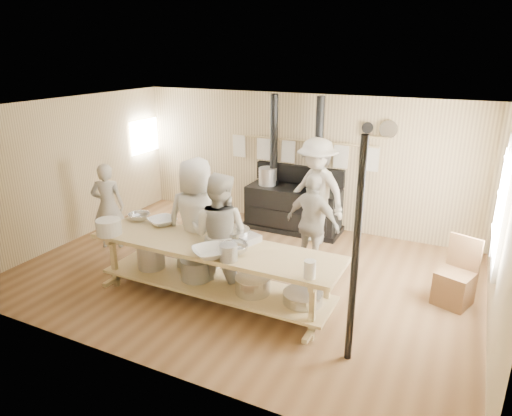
# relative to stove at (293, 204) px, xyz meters

# --- Properties ---
(ground) EXTENTS (7.00, 7.00, 0.00)m
(ground) POSITION_rel_stove_xyz_m (0.01, -2.12, -0.52)
(ground) COLOR brown
(ground) RESTS_ON ground
(room_shell) EXTENTS (7.00, 7.00, 7.00)m
(room_shell) POSITION_rel_stove_xyz_m (0.01, -2.12, 1.10)
(room_shell) COLOR tan
(room_shell) RESTS_ON ground
(window_right) EXTENTS (0.09, 1.50, 1.65)m
(window_right) POSITION_rel_stove_xyz_m (3.48, -1.52, 0.98)
(window_right) COLOR beige
(window_right) RESTS_ON ground
(left_opening) EXTENTS (0.00, 0.90, 0.90)m
(left_opening) POSITION_rel_stove_xyz_m (-3.44, -0.12, 1.08)
(left_opening) COLOR white
(left_opening) RESTS_ON ground
(stove) EXTENTS (1.90, 0.75, 2.60)m
(stove) POSITION_rel_stove_xyz_m (0.00, 0.00, 0.00)
(stove) COLOR black
(stove) RESTS_ON ground
(towel_rail) EXTENTS (3.00, 0.04, 0.47)m
(towel_rail) POSITION_rel_stove_xyz_m (0.01, 0.28, 1.04)
(towel_rail) COLOR tan
(towel_rail) RESTS_ON ground
(back_wall_shelf) EXTENTS (0.63, 0.14, 0.32)m
(back_wall_shelf) POSITION_rel_stove_xyz_m (1.47, 0.32, 1.48)
(back_wall_shelf) COLOR tan
(back_wall_shelf) RESTS_ON ground
(prep_table) EXTENTS (3.60, 0.90, 0.85)m
(prep_table) POSITION_rel_stove_xyz_m (-0.00, -3.02, -0.00)
(prep_table) COLOR tan
(prep_table) RESTS_ON ground
(support_post) EXTENTS (0.08, 0.08, 2.60)m
(support_post) POSITION_rel_stove_xyz_m (2.06, -3.47, 0.78)
(support_post) COLOR black
(support_post) RESTS_ON ground
(cook_far_left) EXTENTS (0.67, 0.59, 1.54)m
(cook_far_left) POSITION_rel_stove_xyz_m (-2.63, -2.23, 0.25)
(cook_far_left) COLOR #A69F93
(cook_far_left) RESTS_ON ground
(cook_left) EXTENTS (0.94, 0.77, 1.81)m
(cook_left) POSITION_rel_stove_xyz_m (-0.04, -2.78, 0.38)
(cook_left) COLOR #A69F93
(cook_left) RESTS_ON ground
(cook_center) EXTENTS (1.06, 0.82, 1.93)m
(cook_center) POSITION_rel_stove_xyz_m (-0.52, -2.60, 0.44)
(cook_center) COLOR #A69F93
(cook_center) RESTS_ON ground
(cook_right) EXTENTS (1.01, 0.61, 1.60)m
(cook_right) POSITION_rel_stove_xyz_m (0.92, -1.54, 0.28)
(cook_right) COLOR #A69F93
(cook_right) RESTS_ON ground
(cook_by_window) EXTENTS (1.43, 1.15, 1.94)m
(cook_by_window) POSITION_rel_stove_xyz_m (0.59, -0.41, 0.45)
(cook_by_window) COLOR #A69F93
(cook_by_window) RESTS_ON ground
(chair) EXTENTS (0.57, 0.57, 0.96)m
(chair) POSITION_rel_stove_xyz_m (3.06, -1.64, -0.24)
(chair) COLOR brown
(chair) RESTS_ON ground
(bowl_white_a) EXTENTS (0.54, 0.54, 0.10)m
(bowl_white_a) POSITION_rel_stove_xyz_m (-1.09, -2.69, 0.38)
(bowl_white_a) COLOR white
(bowl_white_a) RESTS_ON prep_table
(bowl_steel_a) EXTENTS (0.46, 0.46, 0.10)m
(bowl_steel_a) POSITION_rel_stove_xyz_m (-1.54, -2.69, 0.38)
(bowl_steel_a) COLOR silver
(bowl_steel_a) RESTS_ON prep_table
(bowl_white_b) EXTENTS (0.66, 0.66, 0.12)m
(bowl_white_b) POSITION_rel_stove_xyz_m (0.17, -3.35, 0.39)
(bowl_white_b) COLOR white
(bowl_white_b) RESTS_ON prep_table
(bowl_steel_b) EXTENTS (0.39, 0.39, 0.12)m
(bowl_steel_b) POSITION_rel_stove_xyz_m (0.39, -3.13, 0.39)
(bowl_steel_b) COLOR silver
(bowl_steel_b) RESTS_ON prep_table
(roasting_pan) EXTENTS (0.51, 0.43, 0.10)m
(roasting_pan) POSITION_rel_stove_xyz_m (0.31, -2.69, 0.38)
(roasting_pan) COLOR #B2B2B7
(roasting_pan) RESTS_ON prep_table
(mixing_bowl_large) EXTENTS (0.49, 0.49, 0.14)m
(mixing_bowl_large) POSITION_rel_stove_xyz_m (0.15, -2.69, 0.40)
(mixing_bowl_large) COLOR silver
(mixing_bowl_large) RESTS_ON prep_table
(bucket_galv) EXTENTS (0.27, 0.27, 0.21)m
(bucket_galv) POSITION_rel_stove_xyz_m (0.43, -3.35, 0.44)
(bucket_galv) COLOR gray
(bucket_galv) RESTS_ON prep_table
(deep_bowl_enamel) EXTENTS (0.46, 0.46, 0.22)m
(deep_bowl_enamel) POSITION_rel_stove_xyz_m (-1.54, -3.35, 0.44)
(deep_bowl_enamel) COLOR white
(deep_bowl_enamel) RESTS_ON prep_table
(pitcher) EXTENTS (0.15, 0.15, 0.22)m
(pitcher) POSITION_rel_stove_xyz_m (1.51, -3.35, 0.44)
(pitcher) COLOR white
(pitcher) RESTS_ON prep_table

